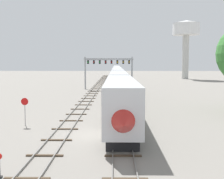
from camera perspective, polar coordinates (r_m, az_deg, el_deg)
ground_plane at (r=26.22m, az=-2.54°, el=-9.03°), size 400.00×400.00×0.00m
track_main at (r=85.59m, az=1.07°, el=1.07°), size 2.60×200.00×0.16m
track_near at (r=65.85m, az=-3.61°, el=-0.24°), size 2.60×160.00×0.16m
passenger_train at (r=95.23m, az=1.04°, el=3.04°), size 3.04×151.97×4.80m
signal_gantry at (r=69.92m, az=-0.69°, el=4.91°), size 12.10×0.49×7.97m
water_tower at (r=119.48m, az=14.61°, el=11.04°), size 10.77×10.77×23.31m
stop_sign at (r=31.09m, az=-17.05°, el=-3.46°), size 0.76×0.08×2.88m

